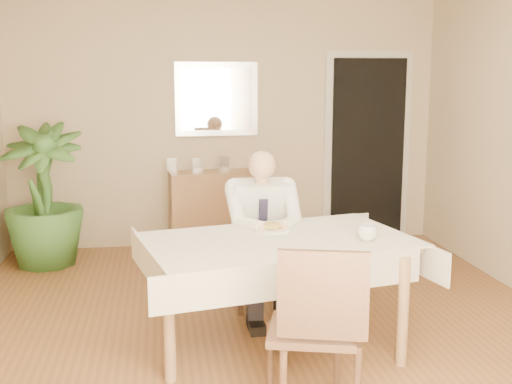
{
  "coord_description": "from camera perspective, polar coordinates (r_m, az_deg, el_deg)",
  "views": [
    {
      "loc": [
        -0.69,
        -4.24,
        1.8
      ],
      "look_at": [
        0.0,
        0.35,
        0.95
      ],
      "focal_mm": 45.0,
      "sensor_mm": 36.0,
      "label": 1
    }
  ],
  "objects": [
    {
      "name": "photo_frame_center",
      "position": [
        6.68,
        -5.24,
        2.46
      ],
      "size": [
        0.1,
        0.02,
        0.14
      ],
      "primitive_type": "cube",
      "color": "silver",
      "rests_on": "sideboard"
    },
    {
      "name": "window",
      "position": [
        1.93,
        12.56,
        -0.36
      ],
      "size": [
        1.34,
        0.04,
        1.44
      ],
      "color": "beige",
      "rests_on": "room"
    },
    {
      "name": "fork",
      "position": [
        4.32,
        1.1,
        -3.31
      ],
      "size": [
        0.01,
        0.13,
        0.01
      ],
      "primitive_type": "cylinder",
      "rotation": [
        1.57,
        0.0,
        0.0
      ],
      "color": "silver",
      "rests_on": "dining_table"
    },
    {
      "name": "dining_table",
      "position": [
        4.19,
        2.01,
        -5.29
      ],
      "size": [
        1.93,
        1.37,
        0.75
      ],
      "rotation": [
        0.0,
        0.0,
        0.21
      ],
      "color": "#9F7149",
      "rests_on": "ground"
    },
    {
      "name": "potted_palm",
      "position": [
        6.38,
        -18.39,
        -0.29
      ],
      "size": [
        0.82,
        0.82,
        1.35
      ],
      "primitive_type": "imported",
      "rotation": [
        0.0,
        0.0,
        -0.08
      ],
      "color": "#325D24",
      "rests_on": "ground"
    },
    {
      "name": "coffee_mug",
      "position": [
        4.18,
        9.88,
        -3.59
      ],
      "size": [
        0.14,
        0.14,
        0.1
      ],
      "primitive_type": "imported",
      "rotation": [
        0.0,
        0.0,
        -0.16
      ],
      "color": "white",
      "rests_on": "dining_table"
    },
    {
      "name": "chair_far",
      "position": [
        5.08,
        0.18,
        -4.74
      ],
      "size": [
        0.44,
        0.44,
        0.85
      ],
      "rotation": [
        0.0,
        0.0,
        -0.09
      ],
      "color": "#442D1D",
      "rests_on": "ground"
    },
    {
      "name": "food",
      "position": [
        4.39,
        1.49,
        -3.04
      ],
      "size": [
        0.14,
        0.14,
        0.06
      ],
      "primitive_type": "ellipsoid",
      "color": "olive",
      "rests_on": "dining_table"
    },
    {
      "name": "mirror",
      "position": [
        6.74,
        -3.52,
        8.24
      ],
      "size": [
        0.86,
        0.04,
        0.76
      ],
      "color": "silver",
      "rests_on": "room"
    },
    {
      "name": "seated_man",
      "position": [
        4.75,
        0.7,
        -3.11
      ],
      "size": [
        0.48,
        0.72,
        1.24
      ],
      "color": "white",
      "rests_on": "ground"
    },
    {
      "name": "room",
      "position": [
        4.33,
        0.69,
        3.73
      ],
      "size": [
        5.0,
        5.02,
        2.6
      ],
      "color": "brown",
      "rests_on": "ground"
    },
    {
      "name": "doorway",
      "position": [
        7.12,
        9.88,
        3.77
      ],
      "size": [
        0.96,
        0.07,
        2.1
      ],
      "color": "beige",
      "rests_on": "ground"
    },
    {
      "name": "photo_frame_right",
      "position": [
        6.73,
        -2.83,
        2.55
      ],
      "size": [
        0.1,
        0.02,
        0.14
      ],
      "primitive_type": "cube",
      "color": "silver",
      "rests_on": "sideboard"
    },
    {
      "name": "photo_frame_left",
      "position": [
        6.68,
        -7.51,
        2.41
      ],
      "size": [
        0.1,
        0.02,
        0.14
      ],
      "primitive_type": "cube",
      "color": "silver",
      "rests_on": "sideboard"
    },
    {
      "name": "chair_near",
      "position": [
        3.39,
        5.4,
        -11.48
      ],
      "size": [
        0.56,
        0.56,
        0.96
      ],
      "rotation": [
        0.0,
        0.0,
        -0.27
      ],
      "color": "#442D1D",
      "rests_on": "ground"
    },
    {
      "name": "sideboard",
      "position": [
        6.73,
        -3.3,
        -1.57
      ],
      "size": [
        1.04,
        0.44,
        0.81
      ],
      "primitive_type": "cube",
      "rotation": [
        0.0,
        0.0,
        0.09
      ],
      "color": "#9F7149",
      "rests_on": "ground"
    },
    {
      "name": "knife",
      "position": [
        4.34,
        2.15,
        -3.27
      ],
      "size": [
        0.01,
        0.13,
        0.01
      ],
      "primitive_type": "cylinder",
      "rotation": [
        1.57,
        0.0,
        0.0
      ],
      "color": "silver",
      "rests_on": "dining_table"
    },
    {
      "name": "plate",
      "position": [
        4.39,
        1.48,
        -3.32
      ],
      "size": [
        0.26,
        0.26,
        0.02
      ],
      "primitive_type": "cylinder",
      "color": "white",
      "rests_on": "dining_table"
    }
  ]
}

